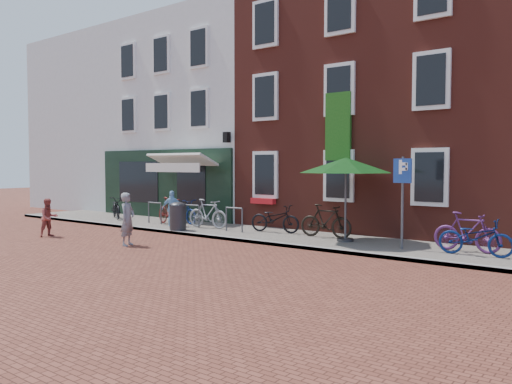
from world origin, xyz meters
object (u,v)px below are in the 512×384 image
Objects in this scene: cafe_person at (172,208)px; bicycle_0 at (116,207)px; parasol at (346,162)px; boy at (49,217)px; bicycle_6 at (475,237)px; litter_bin at (178,215)px; bicycle_5 at (326,221)px; bicycle_2 at (182,211)px; woman at (127,219)px; bicycle_1 at (170,211)px; bicycle_7 at (467,232)px; bicycle_4 at (275,219)px; bicycle_3 at (208,214)px; parking_sign at (402,186)px.

bicycle_0 is (-3.89, 0.45, -0.19)m from cafe_person.
cafe_person is (-6.81, -0.55, -1.68)m from parasol.
bicycle_6 is at bearing -65.49° from boy.
bicycle_5 is at bearing 17.21° from litter_bin.
bicycle_0 is at bearing -179.44° from parasol.
litter_bin is 0.59× the size of bicycle_2.
parasol is 2.02m from bicycle_5.
woman reaches higher than bicycle_6.
woman is at bearing -133.97° from bicycle_1.
bicycle_6 is (10.96, -0.58, 0.00)m from bicycle_2.
woman reaches higher than boy.
bicycle_2 is at bearing 84.39° from bicycle_5.
woman is at bearing -78.75° from boy.
parasol is at bearing -73.41° from bicycle_1.
boy reaches higher than bicycle_5.
bicycle_1 is at bearing 86.70° from bicycle_6.
bicycle_7 is (-0.34, 0.47, 0.05)m from bicycle_6.
bicycle_4 is (7.91, 0.43, 0.00)m from bicycle_0.
bicycle_6 is (9.52, 1.02, -0.07)m from litter_bin.
cafe_person is at bearing -66.80° from bicycle_0.
bicycle_1 is at bearing 89.93° from bicycle_5.
bicycle_3 is at bearing -96.98° from bicycle_2.
bicycle_3 is at bearing 90.59° from bicycle_5.
woman is 3.95m from bicycle_3.
cafe_person is at bearing 145.62° from litter_bin.
parking_sign is at bearing -61.41° from bicycle_0.
litter_bin reaches higher than bicycle_1.
parking_sign is 2.03m from parasol.
litter_bin is 0.83× the size of boy.
bicycle_3 is at bearing 160.89° from cafe_person.
litter_bin is at bearing -35.07° from boy.
boy is at bearing 112.24° from bicycle_7.
litter_bin is 2.97m from woman.
cafe_person is at bearing -146.35° from bicycle_2.
bicycle_2 is 1.90m from bicycle_3.
boy is 4.35m from bicycle_1.
bicycle_7 is (10.21, 0.79, -0.14)m from cafe_person.
boy is at bearing 177.49° from bicycle_1.
bicycle_1 is (3.44, -0.17, 0.05)m from bicycle_0.
parasol is at bearing -59.68° from bicycle_0.
bicycle_4 is (-2.80, 0.33, -1.87)m from parasol.
bicycle_6 is (9.13, -0.07, -0.05)m from bicycle_3.
bicycle_5 is (9.87, 0.39, 0.05)m from bicycle_0.
bicycle_4 is (4.43, -0.01, 0.00)m from bicycle_2.
bicycle_3 reaches higher than bicycle_6.
bicycle_7 is at bearing -95.68° from bicycle_5.
cafe_person is 0.74× the size of bicycle_4.
parasol is 3.86m from bicycle_7.
woman reaches higher than bicycle_0.
bicycle_0 is (-4.91, 1.15, -0.07)m from litter_bin.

